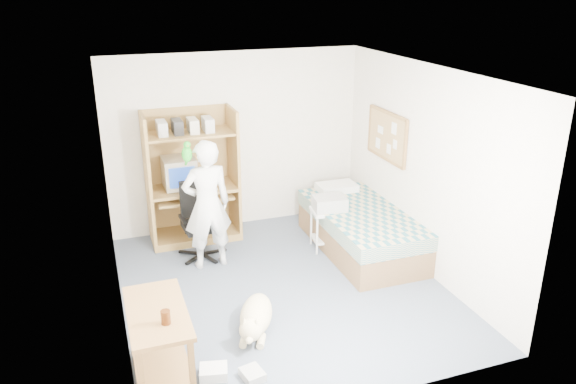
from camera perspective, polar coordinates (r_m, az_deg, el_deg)
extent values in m
plane|color=#464D5F|center=(6.67, -0.53, -9.71)|extent=(4.00, 4.00, 0.00)
cube|color=silver|center=(7.96, -5.29, 5.14)|extent=(3.60, 0.02, 2.50)
cube|color=silver|center=(6.90, 13.72, 2.14)|extent=(0.02, 4.00, 2.50)
cube|color=silver|center=(5.84, -17.50, -1.68)|extent=(0.02, 4.00, 2.50)
cube|color=white|center=(5.82, -0.61, 12.02)|extent=(3.60, 4.00, 0.02)
cube|color=olive|center=(7.58, -14.02, 1.00)|extent=(0.04, 0.60, 1.80)
cube|color=olive|center=(7.76, -5.50, 2.00)|extent=(0.04, 0.60, 1.80)
cube|color=olive|center=(7.92, -10.09, 2.16)|extent=(1.20, 0.02, 1.80)
cube|color=olive|center=(7.70, -9.64, 0.39)|extent=(1.12, 0.60, 0.04)
cube|color=olive|center=(7.66, -9.49, -0.51)|extent=(1.00, 0.50, 0.03)
cube|color=olive|center=(7.47, -9.99, 5.86)|extent=(1.12, 0.55, 0.03)
cube|color=olive|center=(7.96, -9.34, -4.27)|extent=(1.12, 0.60, 0.10)
cube|color=brown|center=(7.53, 7.37, -4.58)|extent=(1.00, 2.00, 0.36)
cube|color=#29656F|center=(7.42, 7.47, -2.62)|extent=(1.02, 2.02, 0.20)
cube|color=white|center=(8.03, 4.97, 0.42)|extent=(0.55, 0.35, 0.12)
cube|color=olive|center=(5.01, -13.19, -11.85)|extent=(0.50, 1.00, 0.04)
cube|color=olive|center=(4.88, -9.67, -18.03)|extent=(0.05, 0.05, 0.70)
cube|color=olive|center=(5.59, -15.54, -13.01)|extent=(0.05, 0.05, 0.70)
cube|color=olive|center=(5.61, -11.39, -12.46)|extent=(0.05, 0.05, 0.70)
cube|color=olive|center=(5.31, -12.70, -16.68)|extent=(0.46, 0.92, 0.03)
cube|color=#9C7B46|center=(7.56, 10.03, 5.64)|extent=(0.03, 0.90, 0.60)
cube|color=olive|center=(7.49, 10.16, 7.92)|extent=(0.04, 0.94, 0.04)
cube|color=olive|center=(7.65, 9.86, 3.39)|extent=(0.04, 0.94, 0.04)
cylinder|color=black|center=(7.44, -8.70, -6.24)|extent=(0.55, 0.55, 0.06)
cylinder|color=black|center=(7.36, -8.77, -5.02)|extent=(0.06, 0.06, 0.37)
cube|color=black|center=(7.27, -8.87, -3.45)|extent=(0.45, 0.45, 0.07)
cube|color=black|center=(7.34, -9.44, -0.65)|extent=(0.39, 0.08, 0.51)
cube|color=black|center=(7.16, -10.71, -2.72)|extent=(0.06, 0.28, 0.04)
cube|color=black|center=(7.27, -7.17, -2.16)|extent=(0.06, 0.28, 0.04)
imported|color=white|center=(6.90, -8.23, -1.30)|extent=(0.62, 0.43, 1.63)
ellipsoid|color=#1E9015|center=(6.67, -10.24, 3.82)|extent=(0.12, 0.12, 0.19)
sphere|color=#1E9015|center=(6.60, -10.22, 4.73)|extent=(0.08, 0.08, 0.08)
cone|color=#E45114|center=(6.56, -10.13, 4.64)|extent=(0.04, 0.04, 0.03)
cylinder|color=#1E9015|center=(6.74, -10.27, 3.02)|extent=(0.04, 0.13, 0.12)
ellipsoid|color=#D1BD8C|center=(5.93, -3.24, -12.33)|extent=(0.57, 0.75, 0.31)
sphere|color=#D1BD8C|center=(5.57, -3.80, -13.80)|extent=(0.23, 0.23, 0.23)
cone|color=#D1BD8C|center=(5.50, -4.46, -12.98)|extent=(0.07, 0.07, 0.09)
cone|color=#D1BD8C|center=(5.49, -3.25, -13.05)|extent=(0.07, 0.07, 0.09)
ellipsoid|color=#D1BD8C|center=(5.52, -3.93, -14.69)|extent=(0.12, 0.14, 0.08)
cylinder|color=#D1BD8C|center=(6.26, -2.78, -10.97)|extent=(0.14, 0.22, 0.11)
cube|color=white|center=(7.40, 4.22, -1.93)|extent=(0.51, 0.43, 0.04)
cube|color=white|center=(7.56, 4.14, -4.70)|extent=(0.46, 0.38, 0.03)
cylinder|color=white|center=(7.31, 3.19, -4.52)|extent=(0.03, 0.03, 0.53)
cylinder|color=white|center=(7.46, 6.08, -4.05)|extent=(0.03, 0.03, 0.53)
cylinder|color=white|center=(7.57, 2.28, -3.56)|extent=(0.03, 0.03, 0.53)
cylinder|color=white|center=(7.72, 5.09, -3.14)|extent=(0.03, 0.03, 0.53)
cube|color=#A6A6A1|center=(7.36, 4.24, -1.15)|extent=(0.46, 0.37, 0.18)
cube|color=beige|center=(7.65, -11.00, 1.99)|extent=(0.43, 0.45, 0.40)
cube|color=navy|center=(7.44, -10.70, 1.48)|extent=(0.34, 0.02, 0.27)
cube|color=beige|center=(7.62, -9.41, -0.40)|extent=(0.47, 0.21, 0.03)
cylinder|color=gold|center=(7.69, -6.84, 1.16)|extent=(0.08, 0.08, 0.12)
cylinder|color=#3E1D0A|center=(4.79, -12.32, -12.32)|extent=(0.08, 0.08, 0.12)
cube|color=white|center=(5.39, -7.57, -17.69)|extent=(0.29, 0.25, 0.10)
cube|color=#AFAFAA|center=(5.35, -3.63, -18.02)|extent=(0.22, 0.25, 0.08)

